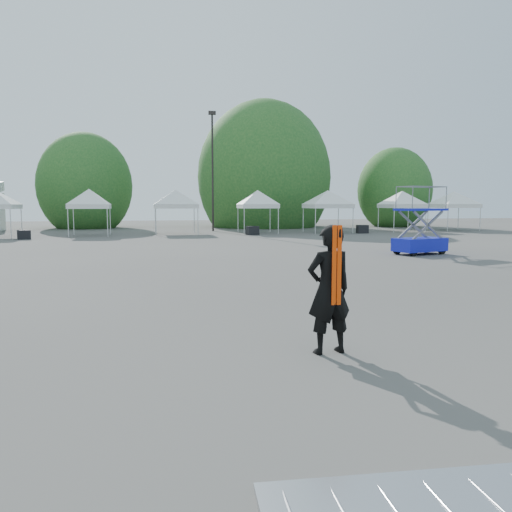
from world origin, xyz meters
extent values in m
plane|color=#474442|center=(0.00, 0.00, 0.00)|extent=(120.00, 120.00, 0.00)
cylinder|color=black|center=(3.00, 32.00, 4.75)|extent=(0.16, 0.16, 9.50)
cube|color=black|center=(3.00, 32.00, 9.65)|extent=(0.60, 0.25, 0.30)
cylinder|color=#382314|center=(-8.00, 40.00, 1.14)|extent=(0.36, 0.36, 2.27)
ellipsoid|color=#1B521F|center=(-8.00, 40.00, 3.94)|extent=(4.16, 4.16, 4.78)
cylinder|color=#382314|center=(9.00, 39.00, 1.40)|extent=(0.36, 0.36, 2.80)
ellipsoid|color=#1B521F|center=(9.00, 39.00, 4.85)|extent=(5.12, 5.12, 5.89)
cylinder|color=#382314|center=(22.00, 37.00, 1.05)|extent=(0.36, 0.36, 2.10)
ellipsoid|color=#1B521F|center=(22.00, 37.00, 3.64)|extent=(3.84, 3.84, 4.42)
cylinder|color=silver|center=(-11.13, 26.03, 1.00)|extent=(0.06, 0.06, 2.00)
cylinder|color=silver|center=(-11.13, 28.95, 1.00)|extent=(0.06, 0.06, 2.00)
cylinder|color=silver|center=(-7.65, 26.64, 1.00)|extent=(0.06, 0.06, 2.00)
cylinder|color=silver|center=(-5.05, 26.64, 1.00)|extent=(0.06, 0.06, 2.00)
cylinder|color=silver|center=(-7.65, 29.24, 1.00)|extent=(0.06, 0.06, 2.00)
cylinder|color=silver|center=(-5.05, 29.24, 1.00)|extent=(0.06, 0.06, 2.00)
cube|color=white|center=(-6.35, 27.94, 2.08)|extent=(2.79, 2.79, 0.30)
pyramid|color=white|center=(-6.35, 27.94, 3.33)|extent=(3.95, 3.95, 1.10)
cylinder|color=silver|center=(-1.74, 27.30, 1.00)|extent=(0.06, 0.06, 2.00)
cylinder|color=silver|center=(1.29, 27.30, 1.00)|extent=(0.06, 0.06, 2.00)
cylinder|color=silver|center=(-1.74, 30.33, 1.00)|extent=(0.06, 0.06, 2.00)
cylinder|color=silver|center=(1.29, 30.33, 1.00)|extent=(0.06, 0.06, 2.00)
cube|color=white|center=(-0.23, 28.82, 2.08)|extent=(3.23, 3.23, 0.30)
pyramid|color=white|center=(-0.23, 28.82, 3.33)|extent=(4.57, 4.57, 1.10)
cylinder|color=silver|center=(4.71, 27.13, 1.00)|extent=(0.06, 0.06, 2.00)
cylinder|color=silver|center=(7.35, 27.13, 1.00)|extent=(0.06, 0.06, 2.00)
cylinder|color=silver|center=(4.71, 29.76, 1.00)|extent=(0.06, 0.06, 2.00)
cylinder|color=silver|center=(7.35, 29.76, 1.00)|extent=(0.06, 0.06, 2.00)
cube|color=white|center=(6.03, 28.44, 2.08)|extent=(2.83, 2.83, 0.30)
pyramid|color=white|center=(6.03, 28.44, 3.33)|extent=(4.00, 4.00, 1.10)
cylinder|color=silver|center=(10.06, 26.45, 1.00)|extent=(0.06, 0.06, 2.00)
cylinder|color=silver|center=(13.09, 26.45, 1.00)|extent=(0.06, 0.06, 2.00)
cylinder|color=silver|center=(10.06, 29.48, 1.00)|extent=(0.06, 0.06, 2.00)
cylinder|color=silver|center=(13.09, 29.48, 1.00)|extent=(0.06, 0.06, 2.00)
cube|color=white|center=(11.58, 27.97, 2.08)|extent=(3.23, 3.23, 0.30)
pyramid|color=white|center=(11.58, 27.97, 3.33)|extent=(4.57, 4.57, 1.10)
cylinder|color=silver|center=(16.87, 27.12, 1.00)|extent=(0.06, 0.06, 2.00)
cylinder|color=silver|center=(19.66, 27.12, 1.00)|extent=(0.06, 0.06, 2.00)
cylinder|color=silver|center=(16.87, 29.91, 1.00)|extent=(0.06, 0.06, 2.00)
cylinder|color=silver|center=(19.66, 29.91, 1.00)|extent=(0.06, 0.06, 2.00)
cube|color=white|center=(18.26, 28.51, 2.08)|extent=(2.99, 2.99, 0.30)
pyramid|color=white|center=(18.26, 28.51, 3.33)|extent=(4.23, 4.23, 1.10)
cylinder|color=silver|center=(21.90, 27.48, 1.00)|extent=(0.06, 0.06, 2.00)
cylinder|color=silver|center=(24.92, 27.48, 1.00)|extent=(0.06, 0.06, 2.00)
cylinder|color=silver|center=(21.90, 30.51, 1.00)|extent=(0.06, 0.06, 2.00)
cylinder|color=silver|center=(24.92, 30.51, 1.00)|extent=(0.06, 0.06, 2.00)
cube|color=white|center=(23.41, 29.00, 2.08)|extent=(3.22, 3.22, 0.30)
pyramid|color=white|center=(23.41, 29.00, 3.33)|extent=(4.56, 4.56, 1.10)
imported|color=black|center=(0.37, -2.38, 0.99)|extent=(0.78, 0.57, 1.97)
cube|color=#FF3E05|center=(0.37, -2.57, 1.38)|extent=(0.16, 0.03, 1.18)
cube|color=#0E0EB6|center=(9.70, 10.96, 0.44)|extent=(2.60, 1.79, 0.59)
cube|color=#0E0EB6|center=(9.70, 10.96, 2.02)|extent=(2.49, 1.72, 0.10)
cylinder|color=black|center=(8.99, 10.25, 0.18)|extent=(0.38, 0.24, 0.35)
cylinder|color=black|center=(10.69, 10.74, 0.18)|extent=(0.38, 0.24, 0.35)
cylinder|color=black|center=(8.71, 11.19, 0.18)|extent=(0.38, 0.24, 0.35)
cylinder|color=black|center=(10.42, 11.68, 0.18)|extent=(0.38, 0.24, 0.35)
cube|color=black|center=(-10.11, 24.95, 0.30)|extent=(0.91, 0.80, 0.60)
cube|color=black|center=(5.15, 26.25, 0.32)|extent=(0.95, 0.81, 0.65)
cube|color=black|center=(13.93, 26.56, 0.32)|extent=(0.86, 0.69, 0.64)
camera|label=1|loc=(-2.29, -9.43, 2.28)|focal=35.00mm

